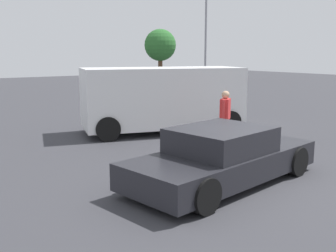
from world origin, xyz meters
TOP-DOWN VIEW (x-y plane):
  - ground_plane at (0.00, 0.00)m, footprint 80.00×80.00m
  - sedan_foreground at (-0.42, 0.20)m, footprint 4.71×2.45m
  - dog at (0.34, 2.71)m, footprint 0.60×0.28m
  - van_white at (1.68, 5.52)m, footprint 5.66×3.48m
  - pedestrian at (1.79, 2.54)m, footprint 0.48×0.43m
  - light_post_near at (11.81, 15.32)m, footprint 0.44×0.44m
  - tree_back_center at (14.91, 25.36)m, footprint 2.88×2.88m

SIDE VIEW (x-z plane):
  - ground_plane at x=0.00m, z-range 0.00..0.00m
  - dog at x=0.34m, z-range 0.05..0.45m
  - sedan_foreground at x=-0.42m, z-range -0.04..1.13m
  - pedestrian at x=1.79m, z-range 0.15..1.77m
  - van_white at x=1.68m, z-range 0.09..2.26m
  - tree_back_center at x=14.91m, z-range 0.93..5.74m
  - light_post_near at x=11.81m, z-range 1.21..8.55m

